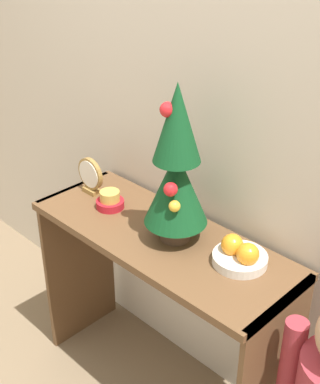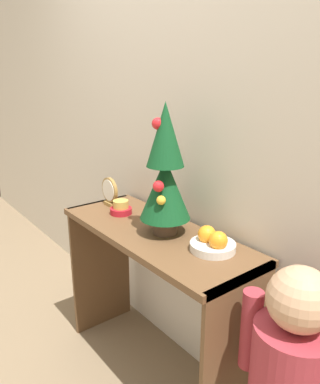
% 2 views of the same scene
% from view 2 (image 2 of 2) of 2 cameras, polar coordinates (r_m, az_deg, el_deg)
% --- Properties ---
extents(back_wall, '(7.00, 0.05, 2.50)m').
position_cam_2_polar(back_wall, '(1.76, 5.54, 10.23)').
color(back_wall, beige).
rests_on(back_wall, ground_plane).
extents(console_table, '(1.06, 0.41, 0.79)m').
position_cam_2_polar(console_table, '(1.81, -0.92, -11.56)').
color(console_table, brown).
rests_on(console_table, ground_plane).
extents(mini_tree, '(0.23, 0.23, 0.58)m').
position_cam_2_polar(mini_tree, '(1.61, 0.80, 3.06)').
color(mini_tree, '#4C3828').
rests_on(mini_tree, console_table).
extents(fruit_bowl, '(0.19, 0.19, 0.10)m').
position_cam_2_polar(fruit_bowl, '(1.53, 8.02, -7.64)').
color(fruit_bowl, silver).
rests_on(fruit_bowl, console_table).
extents(singing_bowl, '(0.11, 0.11, 0.07)m').
position_cam_2_polar(singing_bowl, '(1.92, -5.98, -2.47)').
color(singing_bowl, '#AD1923').
rests_on(singing_bowl, console_table).
extents(desk_clock, '(0.14, 0.04, 0.16)m').
position_cam_2_polar(desk_clock, '(2.04, -7.68, 0.02)').
color(desk_clock, olive).
rests_on(desk_clock, console_table).
extents(child_figure, '(0.40, 0.26, 0.93)m').
position_cam_2_polar(child_figure, '(1.38, 19.29, -24.63)').
color(child_figure, '#38384C').
rests_on(child_figure, ground_plane).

